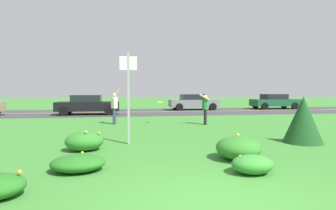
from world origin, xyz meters
The scene contains 15 objects.
ground_plane centered at (0.00, 9.51, 0.00)m, with size 120.00×120.00×0.00m, color #387A2D.
highway_strip centered at (0.00, 19.03, 0.00)m, with size 120.00×8.19×0.01m, color #38383A.
highway_center_stripe centered at (0.00, 19.03, 0.01)m, with size 120.00×0.16×0.00m, color yellow.
daylily_clump_front_right centered at (1.49, 2.78, 0.29)m, with size 1.11×1.21×0.63m.
daylily_clump_mid_right centered at (1.29, 1.61, 0.20)m, with size 0.89×0.72×0.40m.
daylily_clump_mid_center centered at (-2.50, 4.50, 0.27)m, with size 1.09×0.94×0.61m.
daylily_clump_mid_left centered at (-2.35, 2.40, 0.18)m, with size 1.16×1.02×0.36m.
sign_post_near_path centered at (-1.20, 5.30, 1.79)m, with size 0.56×0.10×2.98m.
evergreen_shrub_side centered at (4.56, 4.53, 0.78)m, with size 1.27×1.27×1.56m, color #19471E.
person_thrower_white_shirt centered at (-1.81, 10.85, 0.99)m, with size 0.48×0.52×1.87m.
person_catcher_green_shirt centered at (2.84, 9.92, 0.92)m, with size 0.55×0.52×1.60m.
frisbee_lime centered at (0.55, 10.58, 1.15)m, with size 0.25×0.25×0.10m.
car_black_center_left centered at (-3.92, 17.18, 0.74)m, with size 4.50×2.00×1.45m.
car_gray_center_right centered at (5.12, 20.87, 0.74)m, with size 4.50×2.00×1.45m.
car_dark_green_rightmost centered at (13.28, 20.87, 0.74)m, with size 4.50×2.00×1.45m.
Camera 1 is at (-1.40, -3.67, 1.73)m, focal length 29.19 mm.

